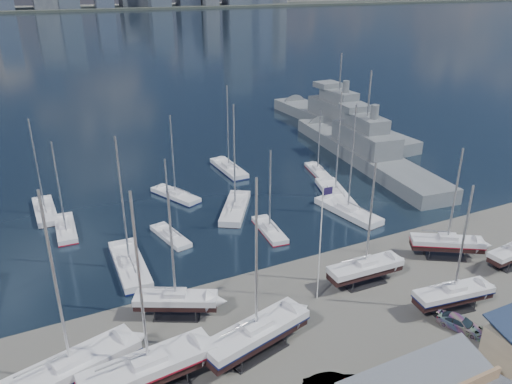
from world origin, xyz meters
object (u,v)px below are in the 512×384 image
naval_ship_east (364,152)px  naval_ship_west (337,121)px  sailboat_cradle_0 (72,369)px  flagpole (321,236)px

naval_ship_east → naval_ship_west: bearing=-14.7°
sailboat_cradle_0 → naval_ship_west: sailboat_cradle_0 is taller
sailboat_cradle_0 → flagpole: size_ratio=1.39×
flagpole → naval_ship_east: bearing=46.6°
sailboat_cradle_0 → flagpole: 25.41m
naval_ship_east → flagpole: bearing=143.7°
naval_ship_east → sailboat_cradle_0: bearing=129.2°
naval_ship_east → flagpole: naval_ship_east is taller
naval_ship_west → flagpole: bearing=142.5°
naval_ship_west → flagpole: 66.43m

